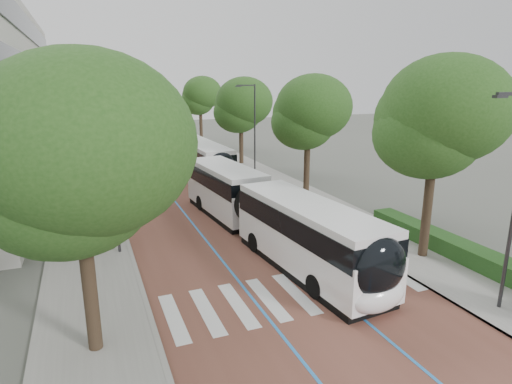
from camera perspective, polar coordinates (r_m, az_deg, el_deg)
ground at (r=17.17m, az=6.25°, el=-14.88°), size 160.00×160.00×0.00m
road at (r=54.23m, az=-14.08°, el=5.31°), size 11.00×140.00×0.02m
sidewalk_left at (r=53.74m, az=-22.04°, el=4.65°), size 4.00×140.00×0.12m
sidewalk_right at (r=55.72m, az=-6.41°, el=5.95°), size 4.00×140.00×0.12m
kerb_left at (r=53.77m, az=-20.01°, el=4.84°), size 0.20×140.00×0.14m
kerb_right at (r=55.25m, az=-8.31°, el=5.81°), size 0.20×140.00×0.14m
zebra_crossing at (r=18.01m, az=5.29°, el=-13.26°), size 10.55×3.60×0.01m
lane_line_left at (r=54.04m, az=-15.77°, el=5.18°), size 0.12×126.00×0.01m
lane_line_right at (r=54.47m, az=-12.42°, el=5.46°), size 0.12×126.00×0.01m
hedge at (r=22.37m, az=27.54°, el=-7.82°), size 1.20×14.00×0.80m
streetlight_far at (r=37.89m, az=-0.42°, el=9.20°), size 1.82×0.20×8.00m
lamp_post_left at (r=21.55m, az=-18.52°, el=2.34°), size 0.14×0.14×8.00m
trees_left at (r=35.77m, az=-22.77°, el=10.59°), size 6.41×60.84×9.62m
trees_right at (r=36.86m, az=2.01°, el=11.09°), size 5.80×47.49×9.05m
lead_bus at (r=22.52m, az=1.55°, el=-2.94°), size 4.08×18.54×3.20m
bus_queued_0 at (r=37.98m, az=-7.29°, el=4.23°), size 2.90×12.47×3.20m
bus_queued_1 at (r=50.90m, az=-11.11°, el=6.72°), size 3.05×12.49×3.20m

